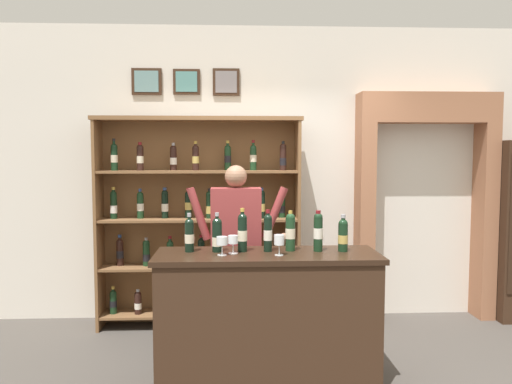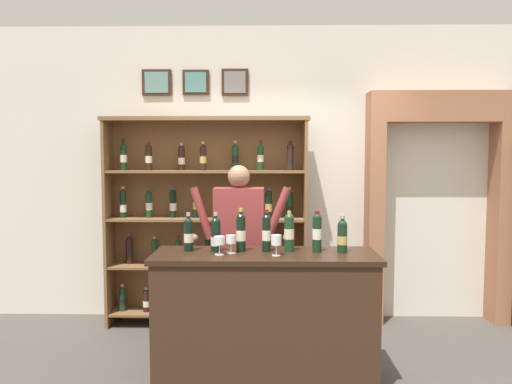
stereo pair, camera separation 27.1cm
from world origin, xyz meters
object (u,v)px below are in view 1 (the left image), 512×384
tasting_bottle_super_tuscan (189,234)px  tasting_bottle_prosecco (242,232)px  tasting_bottle_grappa (268,232)px  wine_glass_spare (233,241)px  wine_shelf (199,217)px  wine_glass_center (222,242)px  tasting_bottle_chianti (290,231)px  tasting_bottle_riserva (318,231)px  wine_glass_left (279,241)px  shopkeeper (236,237)px  tasting_bottle_vin_santo (217,235)px  tasting_counter (267,318)px  tasting_bottle_rosso (343,234)px

tasting_bottle_super_tuscan → tasting_bottle_prosecco: bearing=-1.3°
tasting_bottle_grappa → wine_glass_spare: 0.28m
wine_shelf → wine_glass_spare: wine_shelf is taller
tasting_bottle_grappa → wine_shelf: bearing=115.2°
wine_glass_center → tasting_bottle_chianti: bearing=16.0°
tasting_bottle_riserva → wine_glass_center: size_ratio=2.27×
wine_shelf → wine_glass_left: (0.69, -1.46, 0.01)m
tasting_bottle_prosecco → tasting_bottle_chianti: tasting_bottle_prosecco is taller
tasting_bottle_super_tuscan → wine_glass_center: (0.25, -0.15, -0.03)m
wine_shelf → tasting_bottle_grappa: 1.44m
shopkeeper → tasting_bottle_super_tuscan: 0.66m
tasting_bottle_prosecco → tasting_bottle_grappa: 0.20m
tasting_bottle_prosecco → tasting_bottle_grappa: tasting_bottle_prosecco is taller
shopkeeper → tasting_bottle_grappa: shopkeeper is taller
wine_shelf → tasting_bottle_prosecco: bearing=-72.2°
tasting_bottle_vin_santo → wine_glass_spare: tasting_bottle_vin_santo is taller
tasting_bottle_super_tuscan → tasting_bottle_grappa: (0.61, -0.01, 0.02)m
tasting_counter → shopkeeper: shopkeeper is taller
tasting_bottle_riserva → tasting_bottle_rosso: tasting_bottle_riserva is taller
shopkeeper → tasting_bottle_grappa: bearing=-66.4°
wine_shelf → shopkeeper: 0.84m
tasting_bottle_chianti → wine_glass_center: tasting_bottle_chianti is taller
tasting_counter → tasting_bottle_vin_santo: bearing=169.7°
tasting_bottle_super_tuscan → wine_shelf: bearing=90.3°
tasting_bottle_vin_santo → tasting_bottle_grappa: tasting_bottle_grappa is taller
wine_shelf → tasting_bottle_super_tuscan: (0.01, -1.29, 0.03)m
tasting_bottle_riserva → wine_glass_left: (-0.32, -0.14, -0.05)m
tasting_bottle_chianti → tasting_bottle_rosso: tasting_bottle_chianti is taller
wine_glass_spare → tasting_bottle_super_tuscan: bearing=165.9°
tasting_counter → tasting_bottle_rosso: size_ratio=5.92×
wine_shelf → tasting_bottle_super_tuscan: bearing=-89.7°
tasting_bottle_vin_santo → tasting_bottle_prosecco: tasting_bottle_prosecco is taller
tasting_bottle_rosso → wine_glass_left: tasting_bottle_rosso is taller
wine_shelf → tasting_bottle_rosso: bearing=-48.0°
wine_glass_left → tasting_bottle_rosso: bearing=14.4°
tasting_bottle_prosecco → tasting_bottle_rosso: bearing=-2.4°
shopkeeper → tasting_bottle_vin_santo: (-0.15, -0.55, 0.11)m
wine_shelf → tasting_bottle_super_tuscan: size_ratio=7.12×
wine_shelf → tasting_bottle_grappa: (0.61, -1.30, 0.05)m
wine_shelf → tasting_bottle_rosso: wine_shelf is taller
tasting_bottle_chianti → tasting_counter: bearing=-155.7°
wine_shelf → tasting_bottle_prosecco: 1.36m
tasting_counter → tasting_bottle_riserva: bearing=7.5°
tasting_bottle_vin_santo → wine_glass_center: 0.15m
tasting_bottle_vin_santo → tasting_bottle_grappa: (0.39, -0.00, 0.02)m
shopkeeper → tasting_bottle_chianti: 0.69m
shopkeeper → wine_glass_left: bearing=-66.1°
tasting_bottle_super_tuscan → tasting_bottle_vin_santo: bearing=-2.9°
tasting_bottle_grappa → wine_glass_center: (-0.35, -0.13, -0.05)m
tasting_bottle_prosecco → wine_glass_left: (0.27, -0.16, -0.04)m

